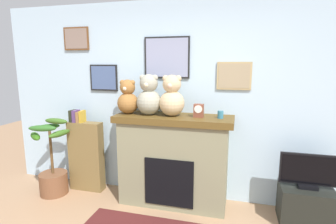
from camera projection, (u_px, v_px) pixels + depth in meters
The scene contains 11 objects.
back_wall at pixel (182, 101), 3.53m from camera, with size 5.20×0.15×2.60m.
fireplace at pixel (174, 160), 3.38m from camera, with size 1.47×0.54×1.16m.
bookshelf at pixel (86, 154), 3.76m from camera, with size 0.49×0.16×1.16m.
potted_plant at pixel (52, 170), 3.65m from camera, with size 0.54×0.57×1.05m.
tv_stand at pixel (305, 205), 3.00m from camera, with size 0.56×0.40×0.43m, color black.
television at pixel (309, 172), 2.92m from camera, with size 0.61×0.14×0.40m.
candle_jar at pixel (220, 115), 3.11m from camera, with size 0.07×0.07×0.09m, color teal.
mantel_clock at pixel (199, 111), 3.16m from camera, with size 0.12×0.09×0.16m.
teddy_bear_grey at pixel (128, 98), 3.38m from camera, with size 0.27×0.27×0.44m.
teddy_bear_cream at pixel (149, 97), 3.30m from camera, with size 0.32×0.32×0.51m.
teddy_bear_brown at pixel (172, 98), 3.22m from camera, with size 0.31×0.31×0.50m.
Camera 1 is at (0.72, -1.42, 1.80)m, focal length 28.22 mm.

